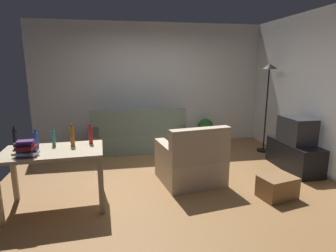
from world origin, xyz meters
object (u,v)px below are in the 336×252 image
object	(u,v)px
tv_stand	(294,156)
bottle_tall	(53,138)
tv	(297,130)
bottle_blue	(36,140)
storage_box	(277,187)
bottle_red	(91,135)
armchair	(192,162)
book_stack	(26,149)
bottle_amber	(72,136)
desk	(53,158)
torchiere_lamp	(268,84)
bottle_dark	(15,138)
couch	(138,136)
potted_plant	(205,129)

from	to	relation	value
tv_stand	bottle_tall	xyz separation A→B (m)	(-3.83, -0.47, 0.62)
tv	bottle_blue	world-z (taller)	bottle_blue
storage_box	bottle_red	xyz separation A→B (m)	(-2.49, 0.48, 0.73)
armchair	bottle_red	bearing A→B (deg)	-0.28
tv_stand	book_stack	bearing A→B (deg)	101.99
book_stack	storage_box	bearing A→B (deg)	-1.32
bottle_tall	bottle_amber	size ratio (longest dim) A/B	0.81
desk	armchair	size ratio (longest dim) A/B	1.21
tv_stand	bottle_tall	distance (m)	3.91
bottle_blue	bottle_red	xyz separation A→B (m)	(0.66, 0.07, 0.01)
tv	bottle_tall	xyz separation A→B (m)	(-3.83, -0.47, 0.16)
tv_stand	torchiere_lamp	distance (m)	1.56
torchiere_lamp	book_stack	xyz separation A→B (m)	(-4.04, -1.89, -0.56)
desk	bottle_blue	bearing A→B (deg)	143.94
bottle_dark	couch	bearing A→B (deg)	50.48
bottle_blue	bottle_red	distance (m)	0.67
torchiere_lamp	bottle_tall	distance (m)	4.15
armchair	bottle_tall	size ratio (longest dim) A/B	4.29
torchiere_lamp	couch	bearing A→B (deg)	168.37
tv	bottle_tall	distance (m)	3.86
bottle_dark	armchair	bearing A→B (deg)	6.06
bottle_tall	desk	bearing A→B (deg)	-83.55
desk	bottle_blue	xyz separation A→B (m)	(-0.22, 0.14, 0.22)
tv	storage_box	size ratio (longest dim) A/B	1.25
tv_stand	tv	distance (m)	0.46
armchair	bottle_amber	distance (m)	1.80
tv_stand	tv	bearing A→B (deg)	-90.00
bottle_dark	bottle_amber	world-z (taller)	bottle_amber
tv_stand	bottle_amber	size ratio (longest dim) A/B	3.76
bottle_tall	storage_box	bearing A→B (deg)	-8.87
book_stack	potted_plant	bearing A→B (deg)	42.14
bottle_tall	bottle_red	size ratio (longest dim) A/B	0.88
bottle_tall	tv	bearing A→B (deg)	7.01
bottle_dark	bottle_amber	size ratio (longest dim) A/B	0.97
desk	armchair	bearing A→B (deg)	9.45
potted_plant	bottle_blue	distance (m)	3.89
bottle_tall	bottle_dark	bearing A→B (deg)	-179.15
bottle_dark	bottle_red	size ratio (longest dim) A/B	1.06
couch	storage_box	world-z (taller)	couch
storage_box	bottle_red	bearing A→B (deg)	169.10
armchair	storage_box	distance (m)	1.26
book_stack	bottle_red	bearing A→B (deg)	30.75
bottle_dark	bottle_tall	size ratio (longest dim) A/B	1.20
couch	book_stack	bearing A→B (deg)	59.14
potted_plant	storage_box	xyz separation A→B (m)	(0.14, -2.81, -0.18)
tv_stand	desk	world-z (taller)	desk
couch	bottle_amber	bearing A→B (deg)	64.78
potted_plant	bottle_dark	size ratio (longest dim) A/B	2.00
couch	bottle_blue	xyz separation A→B (m)	(-1.43, -2.09, 0.56)
bottle_red	armchair	bearing A→B (deg)	8.88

